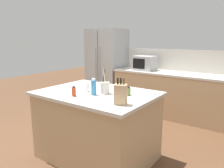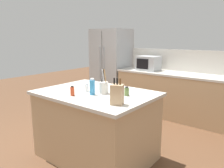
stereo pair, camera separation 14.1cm
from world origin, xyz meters
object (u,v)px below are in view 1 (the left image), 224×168
object	(u,v)px
spice_jar_oregano	(128,91)
microwave	(145,63)
salt_shaker	(88,88)
dish_soap_bottle	(94,87)
spice_jar_paprika	(74,92)
knife_block	(121,94)
utensil_crock	(105,87)
refrigerator	(107,67)

from	to	relation	value
spice_jar_oregano	microwave	bearing A→B (deg)	112.59
microwave	salt_shaker	distance (m)	2.28
dish_soap_bottle	spice_jar_paprika	bearing A→B (deg)	-129.35
knife_block	utensil_crock	bearing A→B (deg)	126.63
utensil_crock	spice_jar_oregano	xyz separation A→B (m)	(0.29, 0.10, -0.03)
microwave	dish_soap_bottle	xyz separation A→B (m)	(0.50, -2.33, -0.06)
spice_jar_paprika	microwave	bearing A→B (deg)	97.82
microwave	spice_jar_oregano	xyz separation A→B (m)	(0.87, -2.10, -0.10)
refrigerator	salt_shaker	size ratio (longest dim) A/B	17.07
dish_soap_bottle	salt_shaker	world-z (taller)	dish_soap_bottle
refrigerator	dish_soap_bottle	world-z (taller)	refrigerator
utensil_crock	spice_jar_oregano	size ratio (longest dim) A/B	2.79
knife_block	microwave	bearing A→B (deg)	91.57
refrigerator	spice_jar_oregano	size ratio (longest dim) A/B	16.20
utensil_crock	salt_shaker	distance (m)	0.25
knife_block	utensil_crock	world-z (taller)	utensil_crock
spice_jar_paprika	spice_jar_oregano	size ratio (longest dim) A/B	1.08
refrigerator	spice_jar_oregano	world-z (taller)	refrigerator
salt_shaker	dish_soap_bottle	bearing A→B (deg)	-23.06
microwave	knife_block	size ratio (longest dim) A/B	1.59
spice_jar_oregano	salt_shaker	distance (m)	0.56
knife_block	dish_soap_bottle	distance (m)	0.52
microwave	dish_soap_bottle	bearing A→B (deg)	-77.79
spice_jar_oregano	salt_shaker	bearing A→B (deg)	-163.58
spice_jar_oregano	utensil_crock	bearing A→B (deg)	-161.91
microwave	salt_shaker	xyz separation A→B (m)	(0.33, -2.25, -0.11)
refrigerator	spice_jar_paprika	world-z (taller)	refrigerator
utensil_crock	knife_block	bearing A→B (deg)	-32.83
refrigerator	microwave	world-z (taller)	refrigerator
knife_block	spice_jar_paprika	bearing A→B (deg)	163.95
refrigerator	spice_jar_oregano	xyz separation A→B (m)	(1.97, -2.15, 0.06)
spice_jar_paprika	dish_soap_bottle	size ratio (longest dim) A/B	0.59
knife_block	spice_jar_oregano	size ratio (longest dim) A/B	2.53
microwave	knife_block	world-z (taller)	microwave
refrigerator	microwave	size ratio (longest dim) A/B	4.03
knife_block	salt_shaker	world-z (taller)	knife_block
dish_soap_bottle	salt_shaker	distance (m)	0.19
dish_soap_bottle	spice_jar_oregano	xyz separation A→B (m)	(0.37, 0.23, -0.05)
spice_jar_paprika	salt_shaker	distance (m)	0.26
microwave	spice_jar_oregano	bearing A→B (deg)	-67.41
refrigerator	spice_jar_paprika	xyz separation A→B (m)	(1.44, -2.57, 0.07)
refrigerator	spice_jar_paprika	bearing A→B (deg)	-60.74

